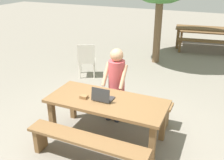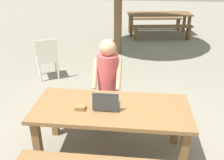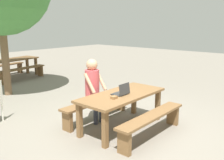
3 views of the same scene
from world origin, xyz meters
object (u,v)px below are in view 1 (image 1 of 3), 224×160
object	(u,v)px
picnic_table_front	(107,105)
small_pouch	(84,97)
laptop	(103,97)
picnic_table_mid	(208,31)
person_seated	(116,79)
plastic_chair	(87,60)

from	to	relation	value
picnic_table_front	small_pouch	bearing A→B (deg)	-165.40
laptop	small_pouch	xyz separation A→B (m)	(-0.31, -0.06, -0.03)
picnic_table_front	laptop	bearing A→B (deg)	-150.65
small_pouch	picnic_table_mid	world-z (taller)	small_pouch
picnic_table_mid	small_pouch	bearing A→B (deg)	-109.70
person_seated	picnic_table_mid	xyz separation A→B (m)	(1.14, 5.62, -0.17)
small_pouch	plastic_chair	size ratio (longest dim) A/B	0.13
laptop	small_pouch	world-z (taller)	laptop
small_pouch	person_seated	bearing A→B (deg)	72.92
laptop	person_seated	bearing A→B (deg)	-84.49
picnic_table_front	person_seated	bearing A→B (deg)	100.72
laptop	small_pouch	distance (m)	0.32
picnic_table_front	plastic_chair	xyz separation A→B (m)	(-1.63, 2.24, -0.14)
plastic_chair	picnic_table_mid	size ratio (longest dim) A/B	0.40
plastic_chair	picnic_table_mid	world-z (taller)	plastic_chair
picnic_table_front	person_seated	distance (m)	0.72
picnic_table_mid	picnic_table_front	bearing A→B (deg)	-106.65
laptop	picnic_table_mid	size ratio (longest dim) A/B	0.14
small_pouch	picnic_table_mid	distance (m)	6.54
picnic_table_front	plastic_chair	size ratio (longest dim) A/B	2.12
laptop	plastic_chair	distance (m)	2.78
picnic_table_front	person_seated	world-z (taller)	person_seated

